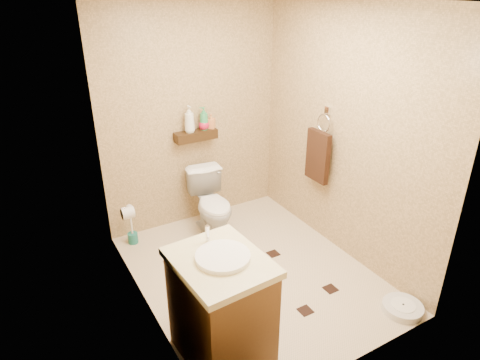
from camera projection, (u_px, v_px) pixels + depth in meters
ground at (252, 273)px, 4.06m from camera, size 2.50×2.50×0.00m
wall_back at (192, 117)px, 4.52m from camera, size 2.00×0.04×2.40m
wall_front at (364, 223)px, 2.57m from camera, size 2.00×0.04×2.40m
wall_left at (137, 181)px, 3.09m from camera, size 0.04×2.50×2.40m
wall_right at (345, 135)px, 4.00m from camera, size 0.04×2.50×2.40m
wall_shelf at (196, 136)px, 4.54m from camera, size 0.46×0.14×0.10m
floor_accents at (254, 274)px, 4.03m from camera, size 1.21×1.35×0.01m
toilet at (212, 204)px, 4.56m from camera, size 0.47×0.72×0.69m
vanity at (221, 308)px, 3.00m from camera, size 0.61×0.73×0.98m
bathroom_scale at (403, 308)px, 3.58m from camera, size 0.39×0.39×0.07m
toilet_brush at (132, 230)px, 4.45m from camera, size 0.10×0.10×0.46m
towel_ring at (318, 154)px, 4.26m from camera, size 0.12×0.30×0.76m
toilet_paper at (128, 213)px, 3.88m from camera, size 0.12×0.11×0.12m
bottle_a at (189, 119)px, 4.43m from camera, size 0.11×0.11×0.28m
bottle_b at (190, 125)px, 4.45m from camera, size 0.10×0.10×0.15m
bottle_c at (204, 123)px, 4.53m from camera, size 0.14×0.14×0.14m
bottle_d at (204, 118)px, 4.51m from camera, size 0.11×0.11×0.25m
bottle_e at (211, 121)px, 4.57m from camera, size 0.10×0.10×0.16m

